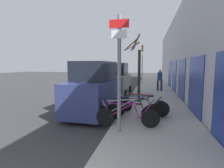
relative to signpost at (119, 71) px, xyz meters
The scene contains 15 objects.
ground_plane 7.69m from the signpost, 100.62° to the left, with size 80.00×80.00×0.00m, color #333335.
sidewalk_curb 10.35m from the signpost, 83.01° to the left, with size 3.20×32.00×0.15m.
building_facade 10.49m from the signpost, 73.38° to the left, with size 0.23×32.00×6.50m.
signpost is the anchor object (origin of this frame).
bicycle_0 1.67m from the signpost, 68.06° to the left, with size 2.18×0.44×0.86m.
bicycle_1 1.79m from the signpost, 82.15° to the left, with size 2.32×0.75×0.90m.
bicycle_2 2.11m from the signpost, 76.20° to the left, with size 2.15×0.56×0.86m.
bicycle_3 2.41m from the signpost, 72.91° to the left, with size 2.43×0.60×0.91m.
bicycle_4 2.79m from the signpost, 74.14° to the left, with size 2.14×0.87×0.90m.
bicycle_5 2.93m from the signpost, 76.04° to the left, with size 2.24×0.44×0.85m.
parked_car_0 3.21m from the signpost, 121.53° to the left, with size 2.05×4.44×2.44m.
parked_car_1 7.78m from the signpost, 101.86° to the left, with size 2.00×4.17×2.44m.
pedestrian_near 9.85m from the signpost, 79.91° to the left, with size 0.45×0.39×1.77m.
street_tree 4.92m from the signpost, 87.12° to the left, with size 1.04×1.12×3.92m.
traffic_light 15.16m from the signpost, 90.00° to the left, with size 0.20×0.30×4.50m.
Camera 1 is at (2.31, -1.40, 2.28)m, focal length 28.00 mm.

